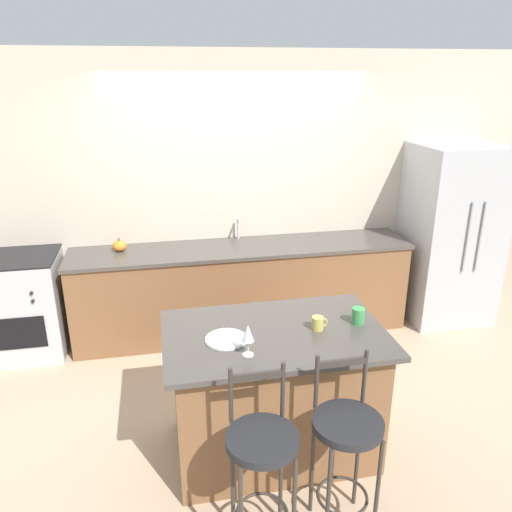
{
  "coord_description": "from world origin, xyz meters",
  "views": [
    {
      "loc": [
        -0.76,
        -4.13,
        2.5
      ],
      "look_at": [
        -0.03,
        -0.5,
        1.12
      ],
      "focal_mm": 35.0,
      "sensor_mm": 36.0,
      "label": 1
    }
  ],
  "objects_px": {
    "refrigerator": "(450,234)",
    "pumpkin_decoration": "(119,246)",
    "wine_glass": "(248,334)",
    "coffee_mug": "(318,323)",
    "oven_range": "(18,306)",
    "tumbler_cup": "(358,316)",
    "bar_stool_far": "(346,441)",
    "dinner_plate": "(226,339)",
    "bar_stool_near": "(262,457)"
  },
  "relations": [
    {
      "from": "bar_stool_near",
      "to": "coffee_mug",
      "type": "relative_size",
      "value": 10.07
    },
    {
      "from": "bar_stool_far",
      "to": "pumpkin_decoration",
      "type": "relative_size",
      "value": 8.36
    },
    {
      "from": "pumpkin_decoration",
      "to": "wine_glass",
      "type": "bearing_deg",
      "value": -67.66
    },
    {
      "from": "refrigerator",
      "to": "coffee_mug",
      "type": "height_order",
      "value": "refrigerator"
    },
    {
      "from": "refrigerator",
      "to": "wine_glass",
      "type": "relative_size",
      "value": 9.15
    },
    {
      "from": "oven_range",
      "to": "bar_stool_far",
      "type": "distance_m",
      "value": 3.31
    },
    {
      "from": "bar_stool_near",
      "to": "tumbler_cup",
      "type": "xyz_separation_m",
      "value": [
        0.81,
        0.74,
        0.37
      ]
    },
    {
      "from": "wine_glass",
      "to": "coffee_mug",
      "type": "bearing_deg",
      "value": 23.44
    },
    {
      "from": "tumbler_cup",
      "to": "coffee_mug",
      "type": "bearing_deg",
      "value": -174.48
    },
    {
      "from": "refrigerator",
      "to": "tumbler_cup",
      "type": "relative_size",
      "value": 16.56
    },
    {
      "from": "bar_stool_near",
      "to": "coffee_mug",
      "type": "distance_m",
      "value": 0.95
    },
    {
      "from": "dinner_plate",
      "to": "tumbler_cup",
      "type": "distance_m",
      "value": 0.89
    },
    {
      "from": "coffee_mug",
      "to": "bar_stool_far",
      "type": "bearing_deg",
      "value": -93.83
    },
    {
      "from": "tumbler_cup",
      "to": "oven_range",
      "type": "bearing_deg",
      "value": 146.36
    },
    {
      "from": "wine_glass",
      "to": "refrigerator",
      "type": "bearing_deg",
      "value": 37.55
    },
    {
      "from": "refrigerator",
      "to": "bar_stool_far",
      "type": "xyz_separation_m",
      "value": [
        -2.02,
        -2.37,
        -0.31
      ]
    },
    {
      "from": "coffee_mug",
      "to": "tumbler_cup",
      "type": "distance_m",
      "value": 0.29
    },
    {
      "from": "oven_range",
      "to": "coffee_mug",
      "type": "xyz_separation_m",
      "value": [
        2.3,
        -1.75,
        0.49
      ]
    },
    {
      "from": "tumbler_cup",
      "to": "pumpkin_decoration",
      "type": "height_order",
      "value": "same"
    },
    {
      "from": "coffee_mug",
      "to": "wine_glass",
      "type": "bearing_deg",
      "value": -156.56
    },
    {
      "from": "bar_stool_near",
      "to": "bar_stool_far",
      "type": "distance_m",
      "value": 0.48
    },
    {
      "from": "refrigerator",
      "to": "oven_range",
      "type": "height_order",
      "value": "refrigerator"
    },
    {
      "from": "wine_glass",
      "to": "pumpkin_decoration",
      "type": "bearing_deg",
      "value": 112.34
    },
    {
      "from": "oven_range",
      "to": "bar_stool_far",
      "type": "xyz_separation_m",
      "value": [
        2.25,
        -2.43,
        0.13
      ]
    },
    {
      "from": "oven_range",
      "to": "pumpkin_decoration",
      "type": "relative_size",
      "value": 7.36
    },
    {
      "from": "oven_range",
      "to": "refrigerator",
      "type": "bearing_deg",
      "value": -0.78
    },
    {
      "from": "wine_glass",
      "to": "tumbler_cup",
      "type": "relative_size",
      "value": 1.81
    },
    {
      "from": "oven_range",
      "to": "coffee_mug",
      "type": "bearing_deg",
      "value": -37.26
    },
    {
      "from": "wine_glass",
      "to": "coffee_mug",
      "type": "height_order",
      "value": "wine_glass"
    },
    {
      "from": "coffee_mug",
      "to": "pumpkin_decoration",
      "type": "distance_m",
      "value": 2.29
    },
    {
      "from": "oven_range",
      "to": "tumbler_cup",
      "type": "height_order",
      "value": "tumbler_cup"
    },
    {
      "from": "wine_glass",
      "to": "dinner_plate",
      "type": "bearing_deg",
      "value": 117.51
    },
    {
      "from": "oven_range",
      "to": "pumpkin_decoration",
      "type": "xyz_separation_m",
      "value": [
        0.95,
        0.1,
        0.48
      ]
    },
    {
      "from": "oven_range",
      "to": "coffee_mug",
      "type": "height_order",
      "value": "coffee_mug"
    },
    {
      "from": "oven_range",
      "to": "tumbler_cup",
      "type": "distance_m",
      "value": 3.14
    },
    {
      "from": "coffee_mug",
      "to": "tumbler_cup",
      "type": "relative_size",
      "value": 0.97
    },
    {
      "from": "bar_stool_far",
      "to": "dinner_plate",
      "type": "height_order",
      "value": "bar_stool_far"
    },
    {
      "from": "bar_stool_near",
      "to": "dinner_plate",
      "type": "relative_size",
      "value": 4.05
    },
    {
      "from": "oven_range",
      "to": "wine_glass",
      "type": "distance_m",
      "value": 2.72
    },
    {
      "from": "dinner_plate",
      "to": "pumpkin_decoration",
      "type": "relative_size",
      "value": 2.06
    },
    {
      "from": "coffee_mug",
      "to": "tumbler_cup",
      "type": "bearing_deg",
      "value": 5.52
    },
    {
      "from": "dinner_plate",
      "to": "refrigerator",
      "type": "bearing_deg",
      "value": 33.5
    },
    {
      "from": "oven_range",
      "to": "pumpkin_decoration",
      "type": "height_order",
      "value": "pumpkin_decoration"
    },
    {
      "from": "wine_glass",
      "to": "tumbler_cup",
      "type": "bearing_deg",
      "value": 17.27
    },
    {
      "from": "refrigerator",
      "to": "pumpkin_decoration",
      "type": "distance_m",
      "value": 3.33
    },
    {
      "from": "refrigerator",
      "to": "bar_stool_far",
      "type": "height_order",
      "value": "refrigerator"
    },
    {
      "from": "bar_stool_far",
      "to": "wine_glass",
      "type": "distance_m",
      "value": 0.8
    },
    {
      "from": "bar_stool_far",
      "to": "wine_glass",
      "type": "xyz_separation_m",
      "value": [
        -0.46,
        0.46,
        0.46
      ]
    },
    {
      "from": "bar_stool_far",
      "to": "coffee_mug",
      "type": "distance_m",
      "value": 0.77
    },
    {
      "from": "oven_range",
      "to": "dinner_plate",
      "type": "relative_size",
      "value": 3.57
    }
  ]
}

